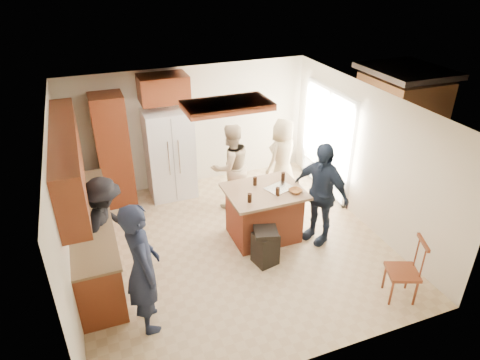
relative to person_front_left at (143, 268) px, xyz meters
name	(u,v)px	position (x,y,z in m)	size (l,w,h in m)	color
room_shell	(390,130)	(6.01, 2.83, -0.07)	(8.00, 5.20, 5.00)	tan
person_front_left	(143,268)	(0.00, 0.00, 0.00)	(0.69, 0.50, 1.88)	#1A2135
person_behind_left	(231,167)	(2.07, 2.45, -0.09)	(0.82, 0.51, 1.69)	tan
person_behind_right	(282,157)	(3.23, 2.61, -0.15)	(0.77, 0.50, 1.58)	tan
person_side_right	(320,193)	(3.08, 0.88, -0.03)	(1.06, 0.54, 1.81)	#1C2638
person_counter	(106,227)	(-0.34, 1.31, -0.13)	(1.04, 0.48, 1.61)	black
left_cabinetry	(85,212)	(-0.60, 1.59, 0.02)	(0.64, 3.00, 2.30)	maroon
back_wall_units	(126,135)	(0.31, 3.39, 0.44)	(1.80, 0.60, 2.45)	maroon
refrigerator	(170,154)	(1.09, 3.31, -0.04)	(0.90, 0.76, 1.80)	white
kitchen_island	(264,213)	(2.24, 1.27, -0.47)	(1.28, 1.03, 0.93)	#AA4B2C
island_items	(280,188)	(2.47, 1.17, 0.03)	(0.99, 0.64, 0.15)	silver
trash_bin	(265,246)	(1.97, 0.59, -0.62)	(0.44, 0.44, 0.63)	black
spindle_chair	(404,272)	(3.50, -0.81, -0.49)	(0.55, 0.55, 0.99)	maroon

